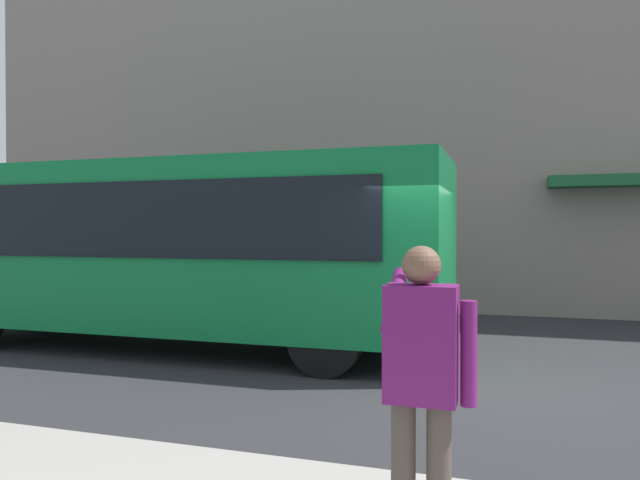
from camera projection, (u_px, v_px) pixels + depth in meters
ground_plane at (468, 381)px, 7.67m from camera, size 60.00×60.00×0.00m
building_facade_far at (489, 60)px, 14.05m from camera, size 28.00×1.55×12.00m
red_bus at (170, 246)px, 9.82m from camera, size 9.05×2.54×3.08m
pedestrian_photographer at (422, 371)px, 3.35m from camera, size 0.53×0.52×1.70m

